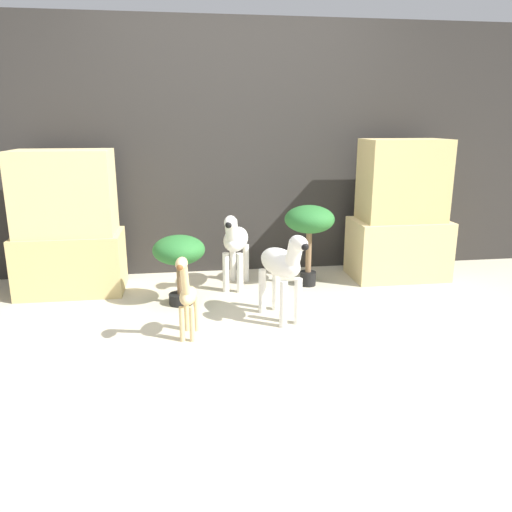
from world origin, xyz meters
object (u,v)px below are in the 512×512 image
zebra_right (282,266)px  potted_palm_front (309,223)px  zebra_left (235,242)px  giraffe_figurine (187,294)px  potted_palm_back (179,254)px

zebra_right → potted_palm_front: potted_palm_front is taller
zebra_right → zebra_left: same height
giraffe_figurine → potted_palm_back: giraffe_figurine is taller
potted_palm_back → zebra_left: bearing=36.5°
zebra_right → potted_palm_back: bearing=149.8°
potted_palm_front → potted_palm_back: potted_palm_front is taller
giraffe_figurine → potted_palm_back: 0.64m
giraffe_figurine → zebra_right: bearing=19.2°
zebra_right → potted_palm_front: size_ratio=0.95×
zebra_right → zebra_left: (-0.25, 0.75, 0.00)m
giraffe_figurine → potted_palm_front: bearing=42.8°
zebra_left → giraffe_figurine: bearing=-112.6°
potted_palm_front → zebra_left: bearing=177.0°
zebra_left → potted_palm_front: (0.61, -0.03, 0.15)m
potted_palm_front → zebra_right: bearing=-117.1°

